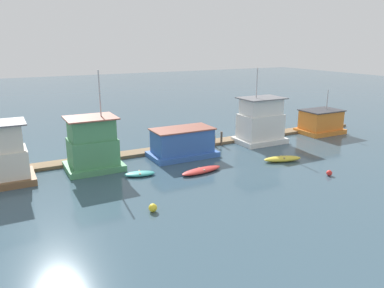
% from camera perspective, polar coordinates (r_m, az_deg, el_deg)
% --- Properties ---
extents(ground_plane, '(200.00, 200.00, 0.00)m').
position_cam_1_polar(ground_plane, '(39.00, -0.68, -1.64)').
color(ground_plane, '#385160').
extents(dock_walkway, '(51.00, 1.85, 0.30)m').
position_cam_1_polar(dock_walkway, '(41.15, -2.30, -0.51)').
color(dock_walkway, '#846B4C').
rests_on(dock_walkway, ground_plane).
extents(houseboat_green, '(5.01, 4.20, 9.02)m').
position_cam_1_polar(houseboat_green, '(35.25, -14.92, -0.24)').
color(houseboat_green, '#4C9360').
rests_on(houseboat_green, ground_plane).
extents(houseboat_blue, '(6.76, 3.87, 2.95)m').
position_cam_1_polar(houseboat_blue, '(38.05, -1.47, 0.11)').
color(houseboat_blue, '#3866B7').
rests_on(houseboat_blue, ground_plane).
extents(houseboat_white, '(5.49, 3.92, 8.59)m').
position_cam_1_polar(houseboat_white, '(43.85, 10.39, 3.28)').
color(houseboat_white, white).
rests_on(houseboat_white, ground_plane).
extents(houseboat_orange, '(5.41, 3.95, 5.51)m').
position_cam_1_polar(houseboat_orange, '(50.63, 19.01, 3.18)').
color(houseboat_orange, orange).
rests_on(houseboat_orange, ground_plane).
extents(dinghy_teal, '(2.87, 1.83, 0.37)m').
position_cam_1_polar(dinghy_teal, '(33.27, -7.98, -4.51)').
color(dinghy_teal, teal).
rests_on(dinghy_teal, ground_plane).
extents(dinghy_red, '(4.31, 1.73, 0.43)m').
position_cam_1_polar(dinghy_red, '(33.71, 1.45, -4.04)').
color(dinghy_red, red).
rests_on(dinghy_red, ground_plane).
extents(dinghy_yellow, '(3.96, 2.10, 0.54)m').
position_cam_1_polar(dinghy_yellow, '(37.80, 13.61, -2.21)').
color(dinghy_yellow, yellow).
rests_on(dinghy_yellow, ground_plane).
extents(mooring_post_far_right, '(0.25, 0.25, 1.29)m').
position_cam_1_polar(mooring_post_far_right, '(41.88, 3.41, 0.46)').
color(mooring_post_far_right, '#846B4C').
rests_on(mooring_post_far_right, ground_plane).
extents(mooring_post_near_left, '(0.24, 0.24, 1.60)m').
position_cam_1_polar(mooring_post_near_left, '(42.32, 4.51, 0.82)').
color(mooring_post_near_left, brown).
rests_on(mooring_post_near_left, ground_plane).
extents(buoy_red, '(0.51, 0.51, 0.51)m').
position_cam_1_polar(buoy_red, '(35.07, 20.18, -4.17)').
color(buoy_red, red).
rests_on(buoy_red, ground_plane).
extents(buoy_yellow, '(0.60, 0.60, 0.60)m').
position_cam_1_polar(buoy_yellow, '(26.39, -5.99, -9.65)').
color(buoy_yellow, yellow).
rests_on(buoy_yellow, ground_plane).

